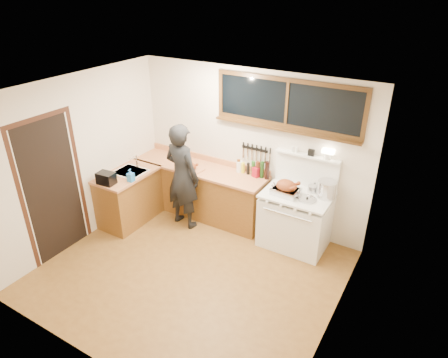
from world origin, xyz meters
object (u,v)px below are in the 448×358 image
Objects in this scene: vintage_stove at (295,218)px; cutting_board at (190,167)px; man at (182,176)px; roast_turkey at (286,188)px.

vintage_stove is 3.67× the size of cutting_board.
roast_turkey is (1.69, 0.30, 0.10)m from man.
man is at bearing -169.80° from roast_turkey.
vintage_stove is 1.93m from man.
vintage_stove reaches higher than cutting_board.
cutting_board is at bearing -175.69° from vintage_stove.
man is 4.16× the size of cutting_board.
roast_turkey is at bearing 1.33° from cutting_board.
roast_turkey is at bearing 10.20° from man.
cutting_board is (-1.86, -0.14, 0.49)m from vintage_stove.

